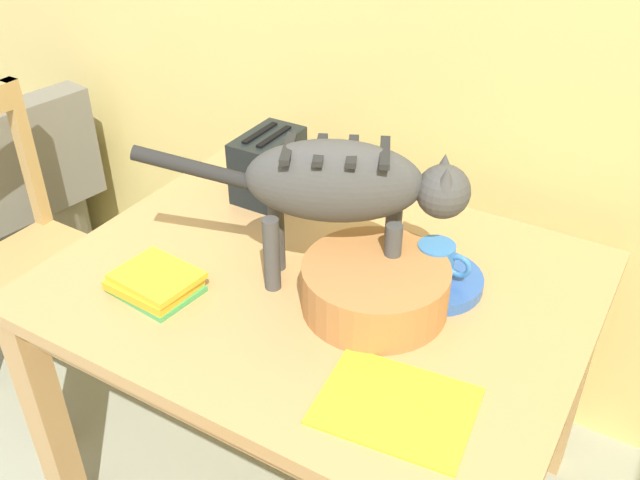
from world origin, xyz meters
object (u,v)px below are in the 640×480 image
object	(u,v)px
saucer_bowl	(433,281)
magazine	(396,406)
wicker_basket	(375,286)
wooden_chair_far	(27,265)
cat	(345,187)
wicker_armchair	(10,219)
book_stack	(155,283)
toaster	(268,165)
dining_table	(320,308)
coffee_mug	(437,261)

from	to	relation	value
saucer_bowl	magazine	xyz separation A→B (m)	(0.08, -0.36, -0.01)
wicker_basket	wooden_chair_far	world-z (taller)	wooden_chair_far
saucer_bowl	wicker_basket	bearing A→B (deg)	-121.05
cat	wicker_armchair	distance (m)	1.73
saucer_bowl	magazine	distance (m)	0.37
book_stack	wicker_armchair	size ratio (longest dim) A/B	0.24
magazine	toaster	size ratio (longest dim) A/B	1.36
book_stack	wicker_basket	size ratio (longest dim) A/B	0.61
cat	wooden_chair_far	bearing A→B (deg)	-109.98
saucer_bowl	book_stack	world-z (taller)	book_stack
dining_table	saucer_bowl	size ratio (longest dim) A/B	5.35
dining_table	wicker_basket	bearing A→B (deg)	-11.65
coffee_mug	book_stack	size ratio (longest dim) A/B	0.65
book_stack	dining_table	bearing A→B (deg)	39.08
saucer_bowl	wicker_armchair	bearing A→B (deg)	174.99
wicker_basket	wicker_armchair	distance (m)	1.77
book_stack	wicker_basket	world-z (taller)	wicker_basket
dining_table	wooden_chair_far	size ratio (longest dim) A/B	1.23
magazine	wicker_armchair	size ratio (longest dim) A/B	0.35
dining_table	wooden_chair_far	xyz separation A→B (m)	(-0.96, -0.08, -0.18)
toaster	wooden_chair_far	world-z (taller)	wooden_chair_far
coffee_mug	wooden_chair_far	distance (m)	1.26
saucer_bowl	wooden_chair_far	xyz separation A→B (m)	(-1.20, -0.18, -0.28)
dining_table	saucer_bowl	world-z (taller)	saucer_bowl
saucer_bowl	wicker_armchair	distance (m)	1.82
wicker_basket	wicker_armchair	world-z (taller)	wicker_basket
dining_table	coffee_mug	bearing A→B (deg)	22.98
coffee_mug	wicker_armchair	xyz separation A→B (m)	(-1.75, 0.15, -0.53)
wicker_basket	wooden_chair_far	distance (m)	1.16
saucer_bowl	wooden_chair_far	distance (m)	1.24
wicker_basket	dining_table	bearing A→B (deg)	168.35
dining_table	coffee_mug	distance (m)	0.30
coffee_mug	toaster	xyz separation A→B (m)	(-0.55, 0.16, 0.02)
wooden_chair_far	cat	bearing A→B (deg)	96.61
book_stack	coffee_mug	bearing A→B (deg)	32.43
magazine	toaster	xyz separation A→B (m)	(-0.62, 0.52, 0.08)
dining_table	coffee_mug	xyz separation A→B (m)	(0.23, 0.10, 0.16)
book_stack	cat	bearing A→B (deg)	36.18
saucer_bowl	magazine	bearing A→B (deg)	-77.17
dining_table	wicker_armchair	size ratio (longest dim) A/B	1.50
magazine	wooden_chair_far	world-z (taller)	wooden_chair_far
toaster	wooden_chair_far	size ratio (longest dim) A/B	0.21
toaster	wicker_armchair	size ratio (longest dim) A/B	0.26
dining_table	wicker_armchair	bearing A→B (deg)	170.55
saucer_bowl	wicker_armchair	world-z (taller)	wicker_armchair
saucer_bowl	wicker_basket	size ratio (longest dim) A/B	0.71
book_stack	wooden_chair_far	xyz separation A→B (m)	(-0.68, 0.15, -0.29)
magazine	dining_table	bearing A→B (deg)	133.49
dining_table	wicker_basket	size ratio (longest dim) A/B	3.78
magazine	wicker_basket	bearing A→B (deg)	118.36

